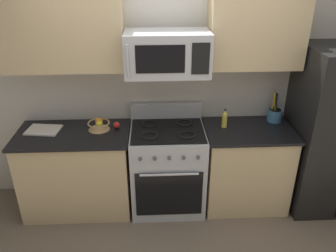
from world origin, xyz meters
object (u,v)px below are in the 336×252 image
microwave (167,53)px  cutting_board (43,130)px  apple_loose (117,125)px  bottle_oil (225,119)px  utensil_crock (275,114)px  range_oven (168,167)px  fruit_basket (99,125)px  refrigerator (335,131)px

microwave → cutting_board: size_ratio=2.40×
apple_loose → bottle_oil: bearing=-1.5°
bottle_oil → utensil_crock: bearing=12.5°
range_oven → utensil_crock: size_ratio=3.30×
microwave → range_oven: bearing=-90.0°
microwave → fruit_basket: 1.02m
microwave → utensil_crock: size_ratio=2.37×
apple_loose → bottle_oil: bottle_oil is taller
refrigerator → utensil_crock: bearing=160.8°
refrigerator → utensil_crock: size_ratio=5.31×
range_oven → bottle_oil: bearing=6.0°
refrigerator → fruit_basket: bearing=177.7°
microwave → utensil_crock: 1.37m
range_oven → microwave: 1.22m
fruit_basket → apple_loose: bearing=4.0°
utensil_crock → fruit_basket: (-1.85, -0.11, -0.03)m
range_oven → bottle_oil: (0.59, 0.06, 0.53)m
range_oven → bottle_oil: size_ratio=5.41×
refrigerator → bottle_oil: size_ratio=8.69×
refrigerator → apple_loose: (-2.26, 0.11, 0.07)m
microwave → apple_loose: size_ratio=11.37×
fruit_basket → bottle_oil: (1.29, -0.02, 0.04)m
range_oven → cutting_board: range_oven is taller
utensil_crock → bottle_oil: (-0.56, -0.13, 0.01)m
microwave → fruit_basket: (-0.70, 0.05, -0.74)m
microwave → cutting_board: (-1.26, 0.04, -0.78)m
range_oven → fruit_basket: bearing=173.5°
bottle_oil → range_oven: bearing=-174.0°
range_oven → microwave: microwave is taller
refrigerator → fruit_basket: (-2.44, 0.10, 0.08)m
microwave → bottle_oil: (0.59, 0.03, -0.70)m
apple_loose → range_oven: bearing=-10.0°
microwave → bottle_oil: 0.91m
apple_loose → bottle_oil: 1.11m
apple_loose → cutting_board: bearing=-178.1°
range_oven → utensil_crock: bearing=9.2°
utensil_crock → cutting_board: bearing=-177.2°
refrigerator → range_oven: bearing=179.4°
refrigerator → microwave: 1.93m
fruit_basket → microwave: bearing=-4.2°
refrigerator → bottle_oil: 1.16m
refrigerator → fruit_basket: refrigerator is taller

